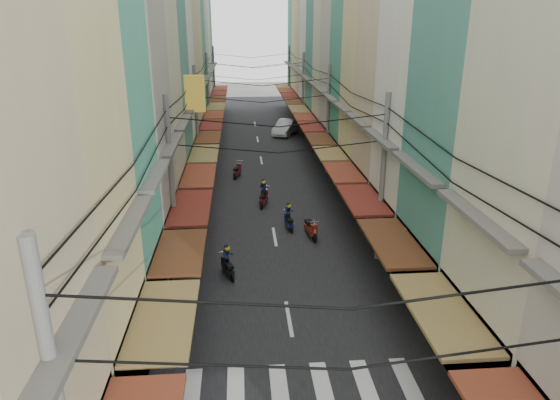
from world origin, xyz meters
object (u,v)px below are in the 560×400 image
market_umbrella (558,358)px  traffic_sign (405,244)px  bicycle (483,324)px  white_car (286,135)px

market_umbrella → traffic_sign: traffic_sign is taller
market_umbrella → traffic_sign: bearing=106.7°
bicycle → market_umbrella: bearing=160.0°
white_car → traffic_sign: traffic_sign is taller
bicycle → traffic_sign: size_ratio=0.47×
traffic_sign → market_umbrella: bearing=-73.3°
white_car → bicycle: (4.46, -35.10, 0.00)m
bicycle → traffic_sign: bearing=27.8°
bicycle → traffic_sign: traffic_sign is taller
market_umbrella → traffic_sign: 7.58m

